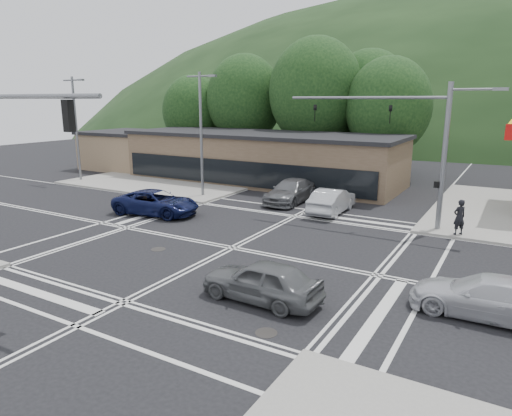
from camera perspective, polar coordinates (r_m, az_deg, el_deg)
The scene contains 20 objects.
ground at distance 22.50m, azimuth -2.97°, elevation -5.00°, with size 120.00×120.00×0.00m, color black.
sidewalk_nw at distance 42.92m, azimuth -8.84°, elevation 3.84°, with size 16.00×16.00×0.15m, color gray.
commercial_row at distance 40.36m, azimuth 0.68°, elevation 6.16°, with size 24.00×8.00×4.00m, color brown.
commercial_nw at distance 50.19m, azimuth -15.54°, elevation 6.87°, with size 8.00×7.00×3.60m, color #846B4F.
hill_north at distance 108.71m, azimuth 24.23°, elevation 8.51°, with size 252.00×126.00×140.00m, color black.
tree_n_a at distance 49.12m, azimuth -1.42°, elevation 13.46°, with size 8.00×8.00×11.75m.
tree_n_b at distance 45.45m, azimuth 7.47°, elevation 14.18°, with size 9.00×9.00×12.98m.
tree_n_c at distance 43.20m, azimuth 16.19°, elevation 12.09°, with size 7.60×7.60×10.87m.
tree_n_d at distance 51.73m, azimuth -7.80°, elevation 11.90°, with size 6.80×6.80×9.76m.
tree_n_e at distance 47.85m, azimuth 13.90°, elevation 13.09°, with size 8.40×8.40×11.98m.
streetlight_nw at distance 33.64m, azimuth -6.81°, elevation 9.83°, with size 2.50×0.25×9.00m.
streetlight_w at distance 43.11m, azimuth -21.54°, elevation 9.77°, with size 2.50×0.25×9.00m.
signal_mast_ne at distance 26.55m, azimuth 19.95°, elevation 8.24°, with size 11.65×0.30×8.00m.
car_blue_west at distance 29.43m, azimuth -12.38°, elevation 0.67°, with size 2.54×5.52×1.53m, color #0E143E.
car_grey_center at distance 16.58m, azimuth 0.73°, elevation -9.07°, with size 1.80×4.47×1.52m, color #595C5E.
car_silver_east at distance 17.25m, azimuth 26.92°, elevation -9.86°, with size 1.99×4.90×1.42m, color silver.
car_queue_a at distance 29.54m, azimuth 9.47°, elevation 0.91°, with size 1.69×4.84×1.60m, color #AFB2B6.
car_queue_b at distance 35.17m, azimuth 11.94°, elevation 2.66°, with size 1.68×4.17×1.42m, color silver.
car_northbound at distance 32.25m, azimuth 4.38°, elevation 2.11°, with size 2.24×5.52×1.60m, color #585A5C.
pedestrian at distance 26.15m, azimuth 24.07°, elevation -1.05°, with size 0.69×0.45×1.89m, color black.
Camera 1 is at (11.73, -17.84, 7.10)m, focal length 32.00 mm.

